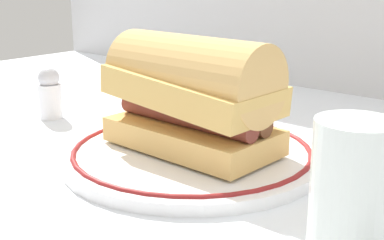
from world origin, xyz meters
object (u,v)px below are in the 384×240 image
at_px(plate, 192,153).
at_px(drinking_glass, 351,201).
at_px(salt_shaker, 49,94).
at_px(sausage_sandwich, 192,93).

bearing_deg(plate, drinking_glass, -20.27).
height_order(plate, drinking_glass, drinking_glass).
xyz_separation_m(plate, salt_shaker, (-0.26, -0.00, 0.03)).
distance_m(plate, salt_shaker, 0.26).
relative_size(sausage_sandwich, salt_shaker, 2.60).
bearing_deg(sausage_sandwich, plate, -144.81).
xyz_separation_m(plate, drinking_glass, (0.21, -0.08, 0.04)).
distance_m(sausage_sandwich, salt_shaker, 0.26).
distance_m(plate, sausage_sandwich, 0.07).
xyz_separation_m(sausage_sandwich, salt_shaker, (-0.26, -0.00, -0.04)).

